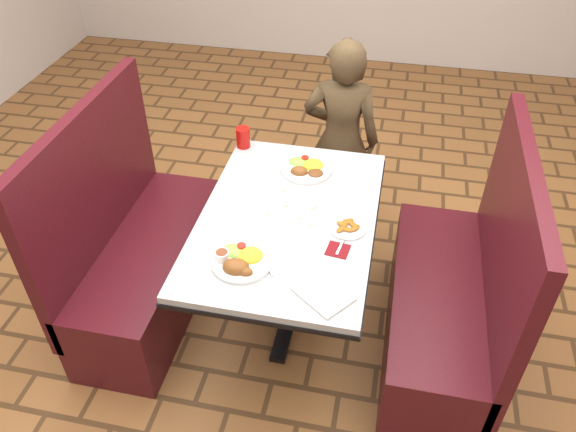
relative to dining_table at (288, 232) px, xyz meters
The scene contains 14 objects.
dining_table is the anchor object (origin of this frame).
booth_bench_left 0.86m from the dining_table, behind, with size 0.47×1.20×1.17m.
booth_bench_right 0.86m from the dining_table, ahead, with size 0.47×1.20×1.17m.
diner_person 0.91m from the dining_table, 81.89° to the left, with size 0.46×0.30×1.25m, color brown.
near_dinner_plate 0.39m from the dining_table, 110.62° to the right, with size 0.26×0.26×0.08m.
far_dinner_plate 0.40m from the dining_table, 87.54° to the left, with size 0.26×0.26×0.07m.
plantain_plate 0.30m from the dining_table, ahead, with size 0.17×0.17×0.03m.
maroon_napkin 0.33m from the dining_table, 35.22° to the right, with size 0.10×0.10×0.00m, color maroon.
spoon_utensil 0.32m from the dining_table, 28.47° to the right, with size 0.01×0.15×0.00m, color silver.
red_tumbler 0.66m from the dining_table, 123.96° to the left, with size 0.07×0.07×0.11m, color red.
paper_napkin 0.52m from the dining_table, 62.34° to the right, with size 0.21×0.16×0.01m, color white.
knife_utensil 0.35m from the dining_table, 93.46° to the right, with size 0.01×0.15×0.00m, color silver.
fork_utensil 0.42m from the dining_table, 107.60° to the right, with size 0.01×0.15×0.00m, color silver.
lettuce_shreds 0.12m from the dining_table, 56.31° to the left, with size 0.28×0.32×0.00m, color #83C24D, non-canonical shape.
Camera 1 is at (0.41, -1.95, 2.39)m, focal length 35.00 mm.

